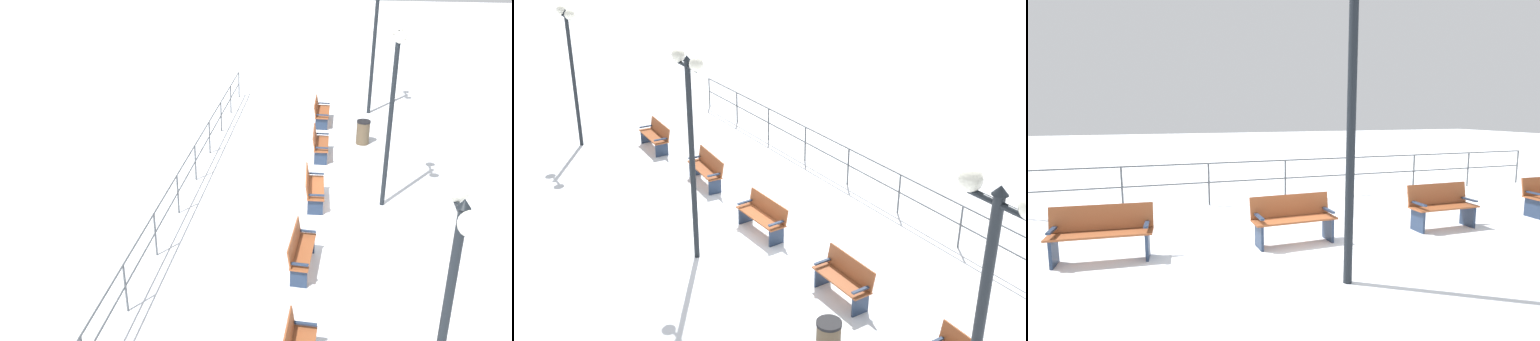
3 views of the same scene
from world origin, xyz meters
The scene contains 6 objects.
ground_plane centered at (0.00, 0.00, 0.00)m, with size 80.00×80.00×0.00m, color white.
bench_second centered at (-0.23, -3.36, 0.50)m, with size 0.61×1.68×0.93m.
bench_third centered at (-0.06, 0.00, 0.49)m, with size 0.58×1.62×0.91m.
bench_fourth centered at (0.02, 3.36, 0.49)m, with size 0.53×1.50×0.94m.
lamppost_middle centered at (1.90, 0.14, 3.49)m, with size 0.31×1.16×4.96m.
waterfront_railing centered at (-3.68, 0.00, 0.78)m, with size 0.05×19.41×1.15m.
Camera 3 is at (6.90, -2.54, 2.49)m, focal length 28.12 mm.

